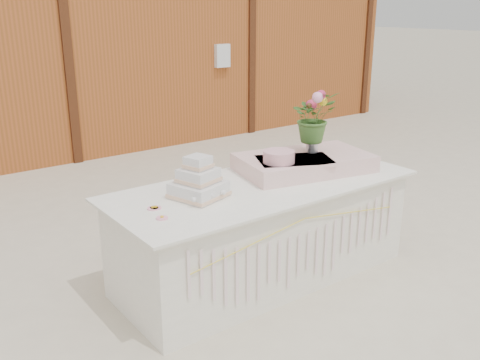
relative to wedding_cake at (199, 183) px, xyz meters
name	(u,v)px	position (x,y,z in m)	size (l,w,h in m)	color
ground	(262,275)	(0.55, -0.04, -0.87)	(80.00, 80.00, 0.00)	beige
barn	(20,30)	(0.54, 5.95, 0.81)	(12.60, 4.60, 3.30)	#9C4B20
cake_table	(264,231)	(0.55, -0.05, -0.48)	(2.40, 1.00, 0.77)	silver
wedding_cake	(199,183)	(0.00, 0.00, 0.00)	(0.41, 0.41, 0.30)	silver
pink_cake_stand	(279,163)	(0.72, -0.02, 0.02)	(0.31, 0.31, 0.22)	white
satin_runner	(304,163)	(1.03, 0.02, -0.03)	(1.05, 0.61, 0.13)	beige
flower_vase	(312,144)	(1.14, 0.05, 0.10)	(0.10, 0.10, 0.13)	silver
bouquet	(314,111)	(1.14, 0.05, 0.37)	(0.37, 0.32, 0.41)	#426F2C
loose_flowers	(149,210)	(-0.41, -0.03, -0.09)	(0.15, 0.37, 0.02)	pink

